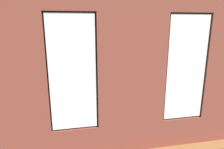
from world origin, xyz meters
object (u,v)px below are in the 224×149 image
(coffee_table, at_px, (108,93))
(media_console, at_px, (19,102))
(papasan_chair, at_px, (104,81))
(potted_plant_foreground_right, at_px, (35,77))
(potted_plant_corner_far_left, at_px, (223,99))
(table_plant_small, at_px, (118,85))
(cup_ceramic, at_px, (108,90))
(potted_plant_beside_window_right, at_px, (63,121))
(couch_left, at_px, (187,96))
(potted_plant_near_tv, at_px, (31,104))
(couch_by_window, at_px, (123,121))
(candle_jar, at_px, (112,91))
(potted_plant_by_left_couch, at_px, (158,81))
(potted_plant_corner_near_left, at_px, (163,70))
(tv_flatscreen, at_px, (16,81))
(remote_gray, at_px, (103,91))

(coffee_table, bearing_deg, media_console, -2.50)
(papasan_chair, distance_m, potted_plant_foreground_right, 2.69)
(potted_plant_corner_far_left, bearing_deg, table_plant_small, -43.34)
(cup_ceramic, xyz_separation_m, potted_plant_beside_window_right, (1.42, 2.07, 0.04))
(potted_plant_corner_far_left, bearing_deg, couch_left, -83.68)
(papasan_chair, distance_m, potted_plant_near_tv, 3.22)
(media_console, bearing_deg, potted_plant_foreground_right, -102.52)
(coffee_table, xyz_separation_m, media_console, (2.87, -0.13, -0.14))
(couch_by_window, bearing_deg, media_console, -36.01)
(couch_by_window, xyz_separation_m, papasan_chair, (-0.09, -3.30, 0.12))
(candle_jar, distance_m, media_console, 2.99)
(cup_ceramic, bearing_deg, potted_plant_near_tv, 18.66)
(candle_jar, height_order, potted_plant_by_left_couch, potted_plant_by_left_couch)
(media_console, height_order, papasan_chair, papasan_chair)
(potted_plant_corner_near_left, relative_size, potted_plant_foreground_right, 1.13)
(potted_plant_corner_near_left, bearing_deg, couch_left, 85.85)
(tv_flatscreen, xyz_separation_m, potted_plant_corner_near_left, (-5.59, -1.40, -0.22))
(couch_by_window, relative_size, potted_plant_corner_far_left, 1.35)
(candle_jar, xyz_separation_m, remote_gray, (0.27, -0.21, -0.04))
(candle_jar, xyz_separation_m, potted_plant_by_left_couch, (-2.05, -0.85, -0.02))
(papasan_chair, bearing_deg, remote_gray, 77.61)
(couch_by_window, xyz_separation_m, coffee_table, (0.01, -1.97, 0.06))
(couch_by_window, bearing_deg, papasan_chair, -91.54)
(papasan_chair, bearing_deg, potted_plant_near_tv, 41.16)
(media_console, distance_m, potted_plant_near_tv, 1.09)
(tv_flatscreen, distance_m, potted_plant_beside_window_right, 2.66)
(papasan_chair, xyz_separation_m, potted_plant_corner_near_left, (-2.62, -0.19, 0.26))
(potted_plant_near_tv, height_order, potted_plant_beside_window_right, potted_plant_beside_window_right)
(potted_plant_corner_far_left, bearing_deg, potted_plant_foreground_right, -33.86)
(candle_jar, xyz_separation_m, potted_plant_foreground_right, (2.67, -1.59, 0.21))
(cup_ceramic, relative_size, potted_plant_by_left_couch, 0.14)
(media_console, relative_size, potted_plant_foreground_right, 0.87)
(coffee_table, xyz_separation_m, potted_plant_by_left_couch, (-2.16, -0.74, 0.08))
(potted_plant_foreground_right, bearing_deg, coffee_table, 150.14)
(couch_by_window, height_order, potted_plant_beside_window_right, potted_plant_beside_window_right)
(table_plant_small, relative_size, media_console, 0.32)
(potted_plant_corner_far_left, bearing_deg, candle_jar, -36.81)
(coffee_table, bearing_deg, potted_plant_near_tv, 18.66)
(remote_gray, xyz_separation_m, media_console, (2.70, -0.03, -0.20))
(potted_plant_by_left_couch, xyz_separation_m, potted_plant_foreground_right, (4.73, -0.74, 0.23))
(candle_jar, relative_size, potted_plant_foreground_right, 0.09)
(couch_left, xyz_separation_m, coffee_table, (2.56, -0.67, 0.06))
(potted_plant_beside_window_right, bearing_deg, remote_gray, -119.95)
(papasan_chair, relative_size, potted_plant_foreground_right, 1.07)
(tv_flatscreen, bearing_deg, table_plant_small, -179.87)
(table_plant_small, bearing_deg, remote_gray, 4.06)
(table_plant_small, relative_size, potted_plant_corner_near_left, 0.24)
(tv_flatscreen, height_order, potted_plant_by_left_couch, tv_flatscreen)
(cup_ceramic, xyz_separation_m, potted_plant_near_tv, (2.32, 0.78, 0.01))
(candle_jar, distance_m, potted_plant_corner_near_left, 3.09)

